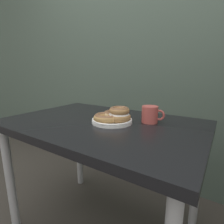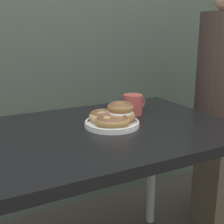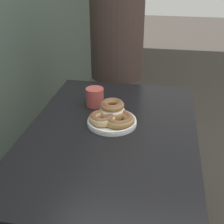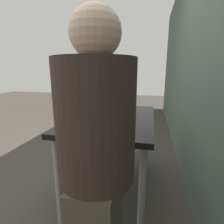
{
  "view_description": "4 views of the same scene",
  "coord_description": "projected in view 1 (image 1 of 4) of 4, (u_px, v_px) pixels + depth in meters",
  "views": [
    {
      "loc": [
        0.58,
        -0.38,
        1.03
      ],
      "look_at": [
        0.07,
        0.39,
        0.82
      ],
      "focal_mm": 28.0,
      "sensor_mm": 36.0,
      "label": 1
    },
    {
      "loc": [
        -0.5,
        -0.67,
        1.15
      ],
      "look_at": [
        0.07,
        0.39,
        0.82
      ],
      "focal_mm": 50.0,
      "sensor_mm": 36.0,
      "label": 2
    },
    {
      "loc": [
        -1.14,
        0.18,
        1.45
      ],
      "look_at": [
        0.07,
        0.39,
        0.82
      ],
      "focal_mm": 50.0,
      "sensor_mm": 36.0,
      "label": 3
    },
    {
      "loc": [
        1.52,
        0.72,
        1.17
      ],
      "look_at": [
        0.07,
        0.39,
        0.82
      ],
      "focal_mm": 28.0,
      "sensor_mm": 36.0,
      "label": 4
    }
  ],
  "objects": [
    {
      "name": "wall_back",
      "position": [
        153.0,
        40.0,
        1.48
      ],
      "size": [
        8.0,
        0.05,
        2.6
      ],
      "color": "#47564C",
      "rests_on": "ground_plane"
    },
    {
      "name": "dining_table",
      "position": [
        102.0,
        136.0,
        1.01
      ],
      "size": [
        1.1,
        0.73,
        0.76
      ],
      "color": "black",
      "rests_on": "ground_plane"
    },
    {
      "name": "coffee_mug",
      "position": [
        150.0,
        114.0,
        0.96
      ],
      "size": [
        0.12,
        0.09,
        0.09
      ],
      "color": "#B74C47",
      "rests_on": "dining_table"
    },
    {
      "name": "donut_plate",
      "position": [
        113.0,
        116.0,
        0.95
      ],
      "size": [
        0.23,
        0.24,
        0.09
      ],
      "color": "white",
      "rests_on": "dining_table"
    }
  ]
}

